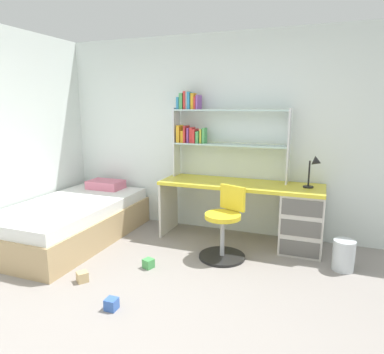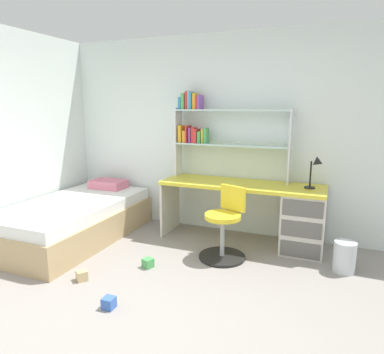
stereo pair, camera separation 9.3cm
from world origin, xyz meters
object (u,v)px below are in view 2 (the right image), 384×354
Objects in this scene: desk at (285,214)px; toy_block_green_1 at (148,263)px; toy_block_blue_0 at (109,303)px; toy_block_natural_2 at (82,275)px; desk_lamp at (317,167)px; bookshelf_hutch at (214,128)px; swivel_chair at (224,230)px; bed_platform at (74,219)px; waste_bin at (344,257)px.

desk is 1.70m from toy_block_green_1.
toy_block_natural_2 reaches higher than toy_block_blue_0.
desk is 0.66m from desk_lamp.
bookshelf_hutch reaches higher than swivel_chair.
bookshelf_hutch is 2.15m from bed_platform.
bookshelf_hutch is 15.27× the size of toy_block_blue_0.
desk is at bearing 42.85° from swivel_chair.
toy_block_natural_2 is at bearing -133.38° from toy_block_green_1.
desk_lamp is 0.19× the size of bed_platform.
waste_bin is 3.31× the size of toy_block_blue_0.
bed_platform is at bearing -175.31° from swivel_chair.
bed_platform reaches higher than waste_bin.
desk_lamp is 1.26m from swivel_chair.
swivel_chair is at bearing -137.15° from desk.
toy_block_green_1 is at bearing -160.48° from waste_bin.
swivel_chair reaches higher than toy_block_natural_2.
toy_block_green_1 is at bearing -102.56° from bookshelf_hutch.
desk_lamp is 0.48× the size of swivel_chair.
toy_block_green_1 is 0.98× the size of toy_block_natural_2.
swivel_chair reaches higher than waste_bin.
bed_platform reaches higher than toy_block_blue_0.
toy_block_natural_2 is at bearing -46.64° from bed_platform.
toy_block_blue_0 is at bearing -95.94° from bookshelf_hutch.
toy_block_natural_2 is (-0.75, -1.77, -1.36)m from bookshelf_hutch.
bookshelf_hutch reaches higher than toy_block_blue_0.
desk is 2.65m from bed_platform.
bed_platform is at bearing -166.11° from desk_lamp.
desk_lamp is (0.32, 0.01, 0.58)m from desk.
toy_block_natural_2 is (-1.72, -1.58, -0.38)m from desk.
desk is 1.39m from bookshelf_hutch.
desk reaches higher than waste_bin.
swivel_chair reaches higher than toy_block_blue_0.
toy_block_natural_2 is at bearing -137.45° from desk.
bookshelf_hutch is 2.35m from toy_block_natural_2.
waste_bin is at bearing 38.52° from toy_block_blue_0.
swivel_chair is at bearing 4.69° from bed_platform.
waste_bin is at bearing -31.20° from desk.
swivel_chair is (0.39, -0.73, -1.09)m from bookshelf_hutch.
bookshelf_hutch is 1.36m from desk_lamp.
waste_bin is at bearing 6.21° from swivel_chair.
bookshelf_hutch is (-0.97, 0.19, 0.98)m from desk.
desk is 2.26m from toy_block_blue_0.
bookshelf_hutch is 4.62× the size of waste_bin.
swivel_chair is 1.97m from bed_platform.
desk_lamp is at bearing 13.89° from bed_platform.
desk_lamp is 1.19× the size of waste_bin.
toy_block_green_1 is (-1.92, -0.68, -0.11)m from waste_bin.
desk is at bearing 57.77° from toy_block_blue_0.
bookshelf_hutch is 1.85× the size of swivel_chair.
waste_bin is 2.04m from toy_block_green_1.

